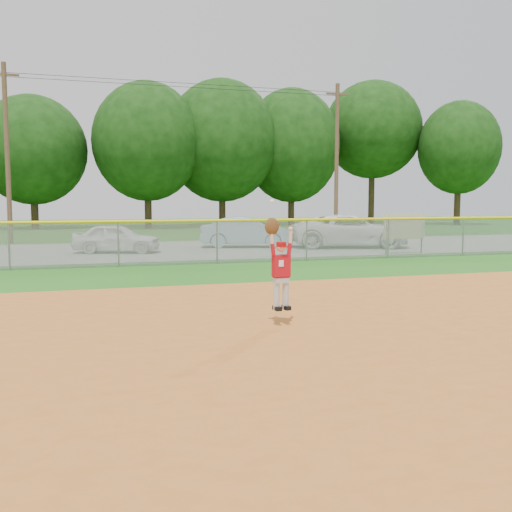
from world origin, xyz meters
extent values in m
plane|color=#1F5B14|center=(0.00, 0.00, 0.00)|extent=(120.00, 120.00, 0.00)
cube|color=#AC5A1F|center=(0.00, -3.00, 0.02)|extent=(24.00, 16.00, 0.04)
cube|color=slate|center=(0.00, 16.00, 0.01)|extent=(44.00, 10.00, 0.03)
imported|color=white|center=(-3.11, 15.04, 0.63)|extent=(3.80, 2.36, 1.21)
imported|color=#84ABC5|center=(2.82, 16.27, 0.73)|extent=(4.50, 2.52, 1.40)
imported|color=white|center=(7.38, 14.73, 0.79)|extent=(5.93, 3.85, 1.52)
cylinder|color=gray|center=(7.20, 11.10, 0.63)|extent=(0.06, 0.06, 1.27)
cylinder|color=gray|center=(8.89, 11.19, 0.63)|extent=(0.06, 0.06, 1.27)
cube|color=#EEE3C3|center=(8.04, 11.14, 1.16)|extent=(1.90, 0.16, 1.06)
cube|color=gray|center=(0.00, 10.00, 0.75)|extent=(40.00, 0.03, 1.50)
cylinder|color=yellow|center=(0.00, 10.00, 1.50)|extent=(40.00, 0.10, 0.10)
cylinder|color=gray|center=(-6.67, 10.00, 0.75)|extent=(0.06, 0.06, 1.50)
cylinder|color=gray|center=(-3.33, 10.00, 0.75)|extent=(0.06, 0.06, 1.50)
cylinder|color=gray|center=(0.00, 10.00, 0.75)|extent=(0.06, 0.06, 1.50)
cylinder|color=gray|center=(3.33, 10.00, 0.75)|extent=(0.06, 0.06, 1.50)
cylinder|color=gray|center=(6.67, 10.00, 0.75)|extent=(0.06, 0.06, 1.50)
cylinder|color=gray|center=(10.00, 10.00, 0.75)|extent=(0.06, 0.06, 1.50)
cylinder|color=#4C3823|center=(-8.00, 22.00, 4.50)|extent=(0.24, 0.24, 9.00)
cube|color=#4C3823|center=(-8.00, 22.00, 8.40)|extent=(1.40, 0.10, 0.10)
cylinder|color=#4C3823|center=(10.00, 22.00, 4.50)|extent=(0.24, 0.24, 9.00)
cube|color=#4C3823|center=(10.00, 22.00, 8.40)|extent=(1.40, 0.10, 0.10)
cylinder|color=black|center=(1.00, 22.00, 8.30)|extent=(18.50, 0.02, 0.02)
cylinder|color=black|center=(1.00, 22.00, 8.50)|extent=(18.50, 0.02, 0.02)
cylinder|color=#422D1C|center=(-8.07, 38.17, 2.05)|extent=(0.56, 0.56, 4.11)
ellipsoid|color=#193F0F|center=(-8.07, 38.17, 6.07)|extent=(8.19, 8.19, 8.39)
cylinder|color=#422D1C|center=(0.53, 37.14, 2.32)|extent=(0.56, 0.56, 4.64)
ellipsoid|color=#193F0F|center=(0.53, 37.14, 6.86)|extent=(8.57, 8.57, 9.43)
cylinder|color=#422D1C|center=(6.92, 38.34, 2.44)|extent=(0.56, 0.56, 4.89)
ellipsoid|color=#193F0F|center=(6.92, 38.34, 7.22)|extent=(9.41, 9.41, 10.28)
cylinder|color=#422D1C|center=(13.43, 39.01, 2.39)|extent=(0.56, 0.56, 4.78)
ellipsoid|color=#193F0F|center=(13.43, 39.01, 7.06)|extent=(8.62, 8.62, 10.06)
cylinder|color=#422D1C|center=(21.93, 39.94, 2.99)|extent=(0.56, 0.56, 5.99)
ellipsoid|color=#193F0F|center=(21.93, 39.94, 8.85)|extent=(9.18, 9.18, 9.14)
cylinder|color=#422D1C|center=(28.03, 35.14, 2.35)|extent=(0.56, 0.56, 4.69)
ellipsoid|color=#193F0F|center=(28.03, 35.14, 6.94)|extent=(7.23, 7.23, 8.32)
cylinder|color=silver|center=(-1.25, -0.08, 0.55)|extent=(0.12, 0.12, 0.49)
cylinder|color=silver|center=(-1.08, -0.06, 0.55)|extent=(0.12, 0.12, 0.49)
cube|color=black|center=(-1.25, -0.11, 0.34)|extent=(0.12, 0.21, 0.07)
cube|color=black|center=(-1.07, -0.09, 0.34)|extent=(0.12, 0.21, 0.07)
cube|color=silver|center=(-1.16, -0.07, 0.83)|extent=(0.27, 0.17, 0.10)
cube|color=maroon|center=(-1.16, -0.07, 0.89)|extent=(0.28, 0.18, 0.04)
cube|color=#B00C17|center=(-1.16, -0.07, 1.07)|extent=(0.31, 0.19, 0.37)
cube|color=white|center=(-1.19, -0.15, 1.12)|extent=(0.09, 0.02, 0.11)
sphere|color=beige|center=(-1.16, -0.07, 1.39)|extent=(0.18, 0.18, 0.17)
cylinder|color=#A0090C|center=(-1.16, -0.07, 1.44)|extent=(0.19, 0.19, 0.08)
cube|color=#A0090C|center=(-1.15, -0.15, 1.41)|extent=(0.14, 0.11, 0.02)
cylinder|color=#B00C17|center=(-1.32, -0.09, 1.36)|extent=(0.10, 0.08, 0.20)
cylinder|color=beige|center=(-1.34, -0.09, 1.56)|extent=(0.08, 0.07, 0.22)
ellipsoid|color=#4C2D14|center=(-1.34, -0.09, 1.75)|extent=(0.27, 0.14, 0.29)
sphere|color=white|center=(-1.34, -0.09, 2.17)|extent=(0.08, 0.08, 0.07)
cylinder|color=#B00C17|center=(-1.01, -0.05, 1.36)|extent=(0.10, 0.08, 0.20)
cylinder|color=beige|center=(-0.99, -0.05, 1.56)|extent=(0.08, 0.07, 0.22)
sphere|color=beige|center=(-0.99, -0.05, 1.70)|extent=(0.09, 0.09, 0.08)
camera|label=1|loc=(-4.37, -9.24, 2.18)|focal=40.00mm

